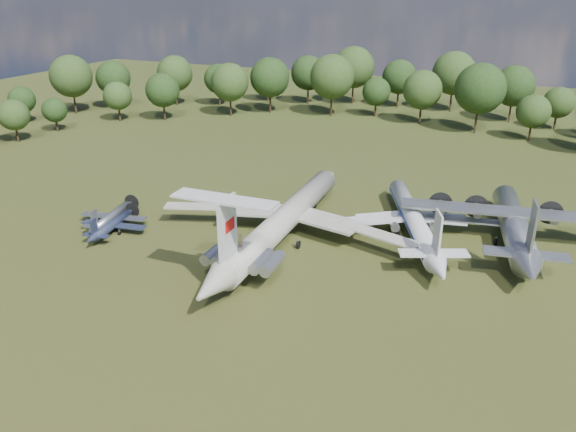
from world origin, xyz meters
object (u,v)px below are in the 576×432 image
at_px(small_prop_west, 112,227).
at_px(an12_transport, 513,229).
at_px(tu104_jet, 413,223).
at_px(small_prop_northwest, 112,219).
at_px(il62_airliner, 284,224).
at_px(person_on_il62, 240,241).

bearing_deg(small_prop_west, an12_transport, 11.06).
distance_m(tu104_jet, small_prop_west, 44.01).
distance_m(tu104_jet, small_prop_northwest, 45.02).
xyz_separation_m(tu104_jet, small_prop_west, (-40.53, -17.14, -0.89)).
height_order(il62_airliner, tu104_jet, il62_airliner).
bearing_deg(an12_transport, il62_airliner, -168.70).
height_order(small_prop_northwest, person_on_il62, person_on_il62).
height_order(il62_airliner, person_on_il62, person_on_il62).
bearing_deg(small_prop_west, il62_airliner, 9.66).
relative_size(il62_airliner, an12_transport, 1.43).
relative_size(small_prop_west, person_on_il62, 7.11).
relative_size(tu104_jet, person_on_il62, 19.71).
distance_m(tu104_jet, an12_transport, 13.74).
bearing_deg(il62_airliner, small_prop_west, -162.95).
height_order(il62_airliner, small_prop_west, il62_airliner).
relative_size(il62_airliner, person_on_il62, 26.06).
bearing_deg(tu104_jet, person_on_il62, -148.44).
bearing_deg(small_prop_northwest, person_on_il62, -27.19).
height_order(tu104_jet, an12_transport, an12_transport).
bearing_deg(person_on_il62, an12_transport, -117.46).
relative_size(il62_airliner, small_prop_northwest, 3.51).
xyz_separation_m(an12_transport, small_prop_west, (-53.99, -19.81, -1.29)).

